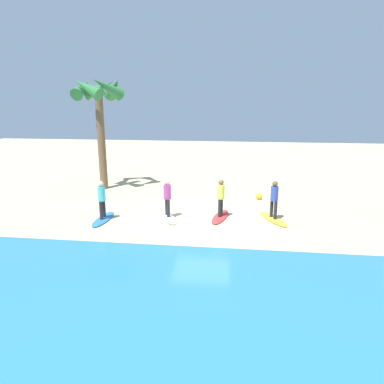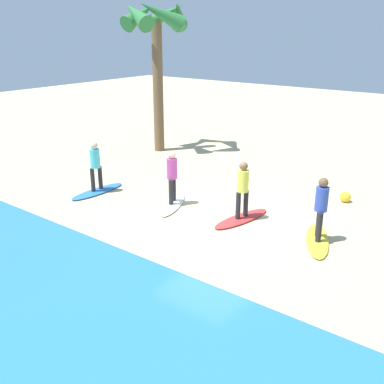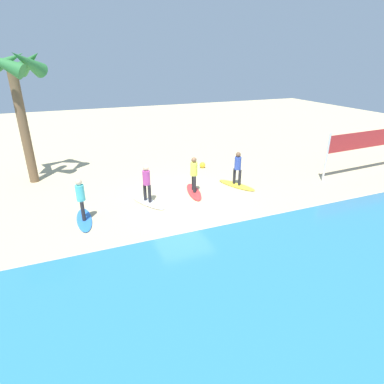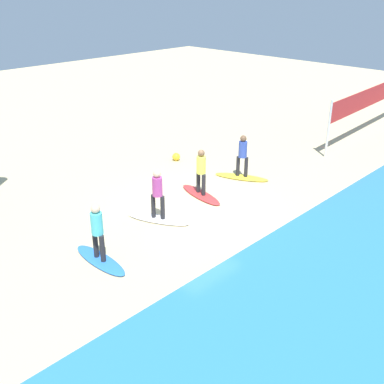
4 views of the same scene
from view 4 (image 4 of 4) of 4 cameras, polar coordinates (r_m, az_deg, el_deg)
ground_plane at (r=15.82m, az=0.32°, el=-1.76°), size 60.00×60.00×0.00m
surfboard_yellow at (r=18.15m, az=6.09°, el=1.84°), size 1.38×2.14×0.09m
surfer_yellow at (r=17.80m, az=6.23°, el=4.78°), size 0.32×0.43×1.64m
surfboard_red at (r=16.57m, az=1.09°, el=-0.31°), size 0.94×2.17×0.09m
surfer_red at (r=16.18m, az=1.12°, el=2.87°), size 0.32×0.45×1.64m
surfboard_white at (r=14.94m, az=-4.14°, el=-3.32°), size 1.38×2.14×0.09m
surfer_white at (r=14.50m, az=-4.26°, el=0.15°), size 0.32×0.43×1.64m
surfboard_blue at (r=13.07m, az=-11.18°, el=-8.18°), size 0.59×2.11×0.09m
surfer_blue at (r=12.57m, az=-11.54°, el=-4.36°), size 0.32×0.46×1.64m
volleyball_net at (r=24.67m, az=21.23°, el=10.68°), size 9.09×0.58×2.50m
beach_ball at (r=19.83m, az=-1.95°, el=4.33°), size 0.33×0.33×0.33m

